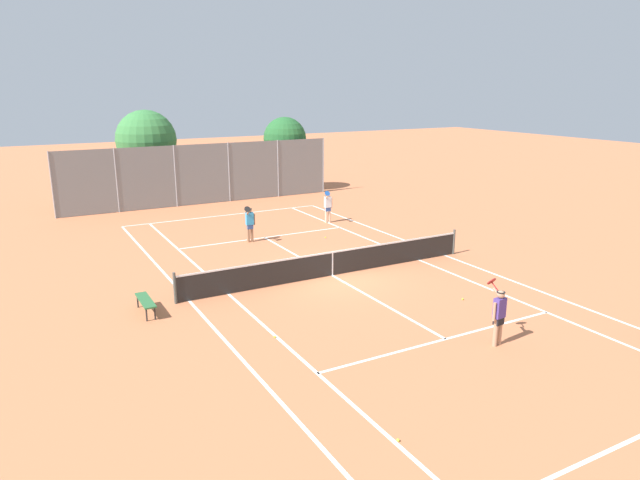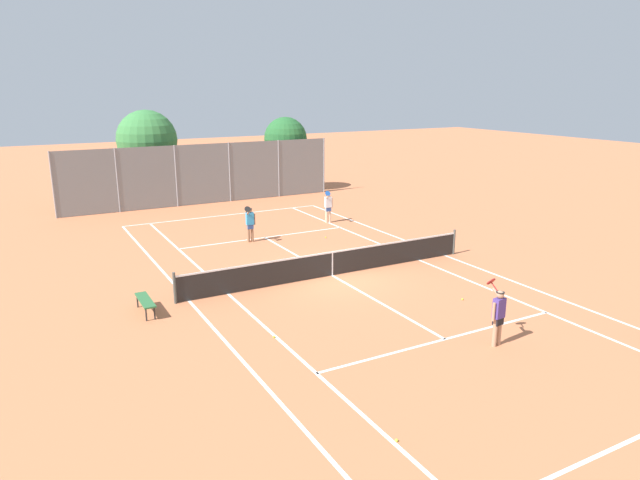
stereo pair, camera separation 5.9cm
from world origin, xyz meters
The scene contains 15 objects.
ground_plane centered at (0.00, 0.00, 0.00)m, with size 120.00×120.00×0.00m, color #C67047.
court_line_markings centered at (0.00, 0.00, 0.00)m, with size 11.10×23.90×0.01m.
tennis_net centered at (0.00, 0.00, 0.51)m, with size 12.00×0.10×1.07m.
player_near_side centered at (0.98, -7.36, 0.93)m, with size 0.60×0.79×1.77m.
player_far_left centered at (-0.89, 5.99, 0.93)m, with size 0.69×0.73×1.77m.
player_far_right centered at (4.13, 7.61, 0.93)m, with size 0.72×0.72×1.77m.
loose_tennis_ball_0 centered at (-4.06, -9.66, 0.03)m, with size 0.07×0.07×0.07m, color #D1DB33.
loose_tennis_ball_1 centered at (2.55, -4.31, 0.03)m, with size 0.07×0.07×0.07m, color #D1DB33.
loose_tennis_ball_2 centered at (-4.20, -3.99, 0.03)m, with size 0.07×0.07×0.07m, color #D1DB33.
loose_tennis_ball_3 centered at (2.48, 4.94, 0.03)m, with size 0.07×0.07×0.07m, color #D1DB33.
loose_tennis_ball_4 centered at (1.24, 1.51, 0.03)m, with size 0.07×0.07×0.07m, color #D1DB33.
courtside_bench centered at (-6.99, -0.39, 0.41)m, with size 0.36×1.50×0.47m.
back_fence centered at (0.00, 15.57, 1.81)m, with size 16.66×0.08×3.63m.
tree_behind_left centered at (-2.51, 18.59, 3.60)m, with size 3.68×3.68×5.55m.
tree_behind_right centered at (6.22, 17.28, 3.44)m, with size 2.87×2.87×4.96m.
Camera 1 is at (-10.26, -17.67, 6.91)m, focal length 32.00 mm.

